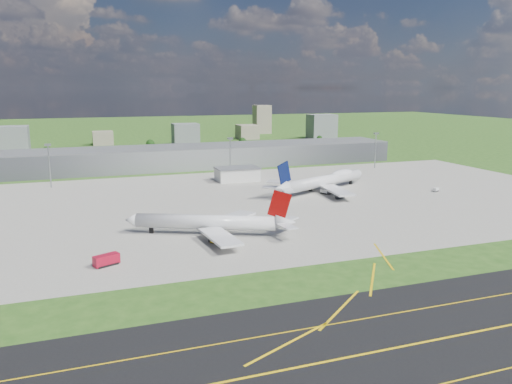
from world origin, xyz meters
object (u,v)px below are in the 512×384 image
object	(u,v)px
airliner_red_twin	(212,223)
tug_yellow	(214,241)
van_white_far	(436,190)
airliner_blue_quad	(324,181)
fire_truck	(106,260)
van_white_near	(325,192)

from	to	relation	value
airliner_red_twin	tug_yellow	xyz separation A→B (m)	(-1.81, -10.55, -4.17)
airliner_red_twin	van_white_far	world-z (taller)	airliner_red_twin
airliner_red_twin	airliner_blue_quad	bearing A→B (deg)	-117.40
van_white_far	airliner_blue_quad	bearing A→B (deg)	131.17
van_white_far	tug_yellow	bearing A→B (deg)	172.97
airliner_blue_quad	tug_yellow	world-z (taller)	airliner_blue_quad
tug_yellow	van_white_far	size ratio (longest dim) A/B	0.80
airliner_red_twin	fire_truck	xyz separation A→B (m)	(-41.67, -22.66, -3.16)
airliner_blue_quad	van_white_far	distance (m)	63.17
airliner_blue_quad	van_white_far	size ratio (longest dim) A/B	16.29
fire_truck	van_white_near	xyz separation A→B (m)	(120.05, 78.17, -0.60)
van_white_near	van_white_far	world-z (taller)	van_white_near
tug_yellow	van_white_near	distance (m)	103.91
tug_yellow	van_white_far	world-z (taller)	van_white_far
van_white_near	airliner_red_twin	bearing A→B (deg)	101.39
van_white_far	van_white_near	bearing A→B (deg)	139.61
airliner_blue_quad	fire_truck	distance (m)	151.41
airliner_red_twin	van_white_near	world-z (taller)	airliner_red_twin
airliner_blue_quad	van_white_near	distance (m)	10.41
fire_truck	van_white_near	bearing A→B (deg)	9.27
airliner_blue_quad	van_white_far	world-z (taller)	airliner_blue_quad
airliner_blue_quad	van_white_far	xyz separation A→B (m)	(58.35, -23.78, -4.56)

